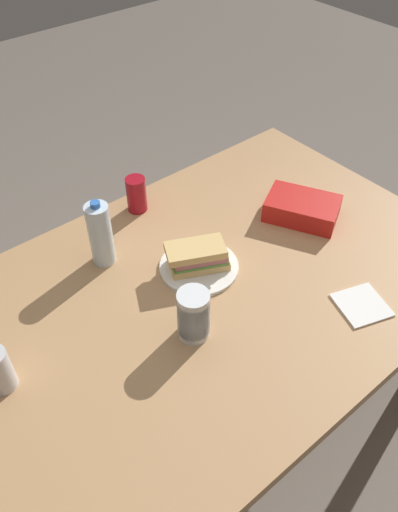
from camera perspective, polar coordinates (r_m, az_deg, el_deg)
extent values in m
plane|color=#70665B|center=(2.07, 0.70, -17.20)|extent=(8.00, 8.00, 0.00)
cube|color=tan|center=(1.49, 0.92, -3.94)|extent=(1.57, 1.02, 0.04)
cylinder|color=#977049|center=(2.33, 7.28, 4.33)|extent=(0.07, 0.07, 0.68)
cylinder|color=white|center=(1.53, 0.00, -1.19)|extent=(0.23, 0.23, 0.01)
cube|color=#DBB26B|center=(1.51, 0.00, -0.71)|extent=(0.19, 0.16, 0.02)
cube|color=#599E3F|center=(1.50, 0.00, -0.28)|extent=(0.18, 0.15, 0.01)
cube|color=#C6727A|center=(1.49, 0.00, 0.11)|extent=(0.18, 0.14, 0.02)
cube|color=yellow|center=(1.48, 0.00, 0.47)|extent=(0.17, 0.14, 0.01)
cube|color=#DBB26B|center=(1.47, -0.40, 0.67)|extent=(0.19, 0.16, 0.02)
cylinder|color=maroon|center=(1.72, -6.94, 6.79)|extent=(0.07, 0.07, 0.12)
cube|color=red|center=(1.72, 11.34, 5.19)|extent=(0.24, 0.27, 0.07)
cylinder|color=silver|center=(1.51, -10.85, 2.34)|extent=(0.07, 0.07, 0.20)
cylinder|color=blue|center=(1.44, -11.42, 5.62)|extent=(0.03, 0.03, 0.02)
cylinder|color=silver|center=(1.33, -0.61, -7.27)|extent=(0.08, 0.08, 0.09)
cylinder|color=silver|center=(1.32, -0.62, -6.78)|extent=(0.08, 0.08, 0.09)
cylinder|color=silver|center=(1.31, -0.62, -6.27)|extent=(0.08, 0.08, 0.09)
cylinder|color=silver|center=(1.29, -0.63, -5.76)|extent=(0.08, 0.08, 0.09)
cube|color=white|center=(1.50, 17.56, -5.19)|extent=(0.17, 0.17, 0.01)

